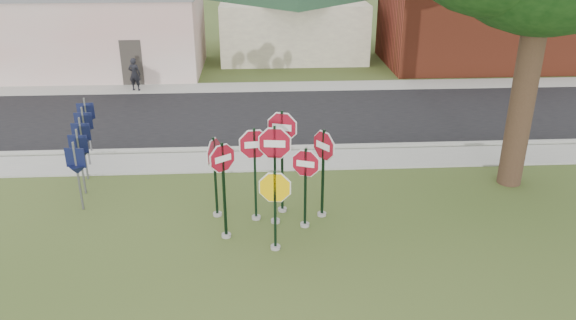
{
  "coord_description": "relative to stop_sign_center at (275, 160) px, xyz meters",
  "views": [
    {
      "loc": [
        -0.12,
        -11.54,
        7.43
      ],
      "look_at": [
        0.66,
        2.0,
        1.56
      ],
      "focal_mm": 35.0,
      "sensor_mm": 36.0,
      "label": 1
    }
  ],
  "objects": [
    {
      "name": "curb",
      "position": [
        -0.3,
        5.03,
        -1.74
      ],
      "size": [
        60.0,
        0.2,
        0.14
      ],
      "primitive_type": "cube",
      "color": "gray",
      "rests_on": "ground"
    },
    {
      "name": "route_sign_row",
      "position": [
        -5.7,
        3.03,
        -0.58
      ],
      "size": [
        1.43,
        4.63,
        2.0
      ],
      "color": "#59595E",
      "rests_on": "ground"
    },
    {
      "name": "stop_sign_right",
      "position": [
        0.76,
        -0.24,
        -0.43
      ],
      "size": [
        0.94,
        0.37,
        2.29
      ],
      "color": "gray",
      "rests_on": "ground"
    },
    {
      "name": "stop_sign_back_right",
      "position": [
        0.22,
        0.62,
        0.11
      ],
      "size": [
        1.06,
        0.35,
        3.01
      ],
      "color": "gray",
      "rests_on": "ground"
    },
    {
      "name": "pedestrian",
      "position": [
        -6.02,
        12.58,
        -0.99
      ],
      "size": [
        0.61,
        0.46,
        1.52
      ],
      "primitive_type": "imported",
      "rotation": [
        0.0,
        0.0,
        2.95
      ],
      "color": "black",
      "rests_on": "sidewalk_far"
    },
    {
      "name": "building_brick",
      "position": [
        11.7,
        17.03,
        0.6
      ],
      "size": [
        10.2,
        6.2,
        4.75
      ],
      "color": "maroon",
      "rests_on": "ground"
    },
    {
      "name": "stop_sign_far_right",
      "position": [
        1.27,
        0.3,
        -0.2
      ],
      "size": [
        0.64,
        0.9,
        2.59
      ],
      "color": "gray",
      "rests_on": "ground"
    },
    {
      "name": "building_stucco",
      "position": [
        -9.29,
        16.53,
        0.34
      ],
      "size": [
        12.2,
        6.2,
        4.2
      ],
      "color": "beige",
      "rests_on": "ground"
    },
    {
      "name": "sidewalk_far",
      "position": [
        -0.3,
        12.83,
        -1.78
      ],
      "size": [
        60.0,
        1.6,
        0.06
      ],
      "primitive_type": "cube",
      "color": "gray",
      "rests_on": "ground"
    },
    {
      "name": "road",
      "position": [
        -0.3,
        8.53,
        -1.79
      ],
      "size": [
        60.0,
        7.0,
        0.04
      ],
      "primitive_type": "cube",
      "color": "black",
      "rests_on": "ground"
    },
    {
      "name": "sidewalk_near",
      "position": [
        -0.3,
        4.03,
        -1.78
      ],
      "size": [
        60.0,
        1.6,
        0.06
      ],
      "primitive_type": "cube",
      "color": "gray",
      "rests_on": "ground"
    },
    {
      "name": "stop_sign_yellow",
      "position": [
        -0.05,
        -1.29,
        -0.5
      ],
      "size": [
        1.05,
        0.24,
        2.19
      ],
      "color": "gray",
      "rests_on": "ground"
    },
    {
      "name": "stop_sign_center",
      "position": [
        0.0,
        0.0,
        0.0
      ],
      "size": [
        1.16,
        0.24,
        2.84
      ],
      "color": "gray",
      "rests_on": "ground"
    },
    {
      "name": "stop_sign_back_left",
      "position": [
        -0.51,
        0.22,
        -0.11
      ],
      "size": [
        1.09,
        0.24,
        2.7
      ],
      "color": "gray",
      "rests_on": "ground"
    },
    {
      "name": "ground",
      "position": [
        -0.3,
        -1.47,
        -1.81
      ],
      "size": [
        120.0,
        120.0,
        0.0
      ],
      "primitive_type": "plane",
      "color": "#35491B",
      "rests_on": "ground"
    },
    {
      "name": "stop_sign_far_left",
      "position": [
        -1.56,
        0.46,
        -0.35
      ],
      "size": [
        0.39,
        1.02,
        2.38
      ],
      "color": "gray",
      "rests_on": "ground"
    },
    {
      "name": "stop_sign_left",
      "position": [
        -1.27,
        -0.66,
        -0.18
      ],
      "size": [
        0.8,
        0.6,
        2.65
      ],
      "color": "gray",
      "rests_on": "ground"
    }
  ]
}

